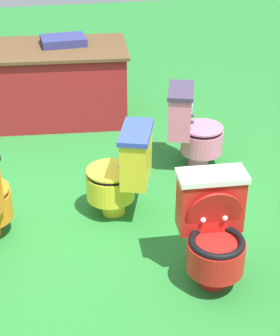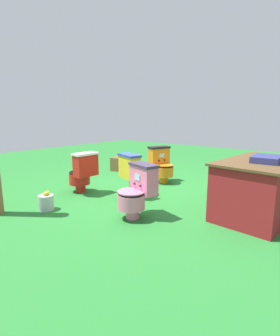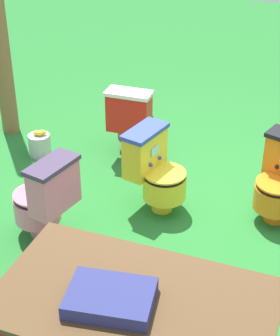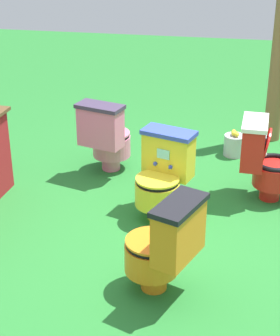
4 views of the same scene
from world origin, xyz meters
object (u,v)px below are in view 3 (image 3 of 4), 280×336
at_px(toilet_red, 133,121).
at_px(toilet_yellow, 156,170).
at_px(toilet_pink, 44,198).
at_px(lemon_bucket, 40,144).

xyz_separation_m(toilet_red, toilet_yellow, (-0.45, 0.83, -0.00)).
height_order(toilet_pink, lemon_bucket, toilet_pink).
xyz_separation_m(toilet_yellow, lemon_bucket, (1.35, -0.56, -0.25)).
relative_size(toilet_yellow, lemon_bucket, 2.63).
height_order(toilet_pink, toilet_yellow, same).
distance_m(toilet_yellow, lemon_bucket, 1.48).
xyz_separation_m(toilet_pink, lemon_bucket, (0.62, -1.20, -0.25)).
relative_size(toilet_pink, lemon_bucket, 2.63).
bearing_deg(toilet_red, toilet_pink, -97.94).
relative_size(toilet_pink, toilet_red, 1.00).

